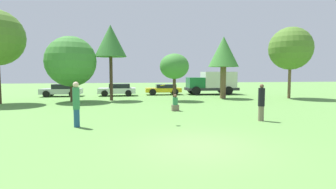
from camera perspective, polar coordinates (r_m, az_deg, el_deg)
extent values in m
plane|color=#5B8E42|center=(8.77, 6.60, -10.96)|extent=(120.00, 120.00, 0.00)
cylinder|color=navy|center=(12.25, -19.13, -4.87)|extent=(0.25, 0.25, 0.79)
cylinder|color=#337F4C|center=(12.14, -19.24, -0.80)|extent=(0.29, 0.29, 0.96)
sphere|color=beige|center=(12.10, -19.31, 2.01)|extent=(0.26, 0.26, 0.26)
cylinder|color=#726651|center=(13.88, 19.47, -3.89)|extent=(0.27, 0.27, 0.74)
cylinder|color=black|center=(13.79, 19.56, -0.53)|extent=(0.32, 0.32, 0.90)
sphere|color=brown|center=(13.76, 19.62, 1.72)|extent=(0.21, 0.21, 0.21)
cylinder|color=yellow|center=(12.21, -1.15, 2.05)|extent=(0.23, 0.22, 0.07)
cube|color=#726651|center=(16.64, 1.57, -2.90)|extent=(0.43, 0.36, 0.38)
cylinder|color=#337F4C|center=(16.59, 1.58, -1.45)|extent=(0.33, 0.33, 0.47)
sphere|color=brown|center=(16.56, 1.58, -0.31)|extent=(0.22, 0.22, 0.22)
cylinder|color=#473323|center=(23.47, -20.11, 1.23)|extent=(0.26, 0.26, 2.21)
sphere|color=#3D7F33|center=(23.46, -20.26, 6.72)|extent=(4.16, 4.16, 4.16)
cylinder|color=#473323|center=(23.51, -12.19, 3.35)|extent=(0.28, 0.28, 3.80)
cone|color=#33702D|center=(23.67, -12.33, 11.28)|extent=(2.74, 2.74, 2.74)
cylinder|color=#473323|center=(22.82, 1.38, 1.51)|extent=(0.27, 0.27, 2.28)
ellipsoid|color=#3D7F33|center=(22.80, 1.39, 6.11)|extent=(2.51, 2.51, 2.18)
cylinder|color=brown|center=(25.49, 11.82, 2.52)|extent=(0.54, 0.54, 2.98)
cone|color=#3D7F33|center=(25.56, 11.92, 9.06)|extent=(2.85, 2.85, 2.85)
cylinder|color=brown|center=(27.51, 24.77, 2.99)|extent=(0.27, 0.27, 3.61)
sphere|color=#4C7528|center=(27.61, 24.97, 9.01)|extent=(3.99, 3.99, 3.99)
cube|color=#B2B2B7|center=(29.28, -22.03, 0.67)|extent=(4.05, 1.90, 0.53)
cube|color=black|center=(29.19, -21.48, 1.65)|extent=(2.25, 1.64, 0.47)
cylinder|color=black|center=(28.76, -24.84, 0.09)|extent=(0.66, 0.24, 0.65)
cylinder|color=black|center=(30.48, -23.88, 0.34)|extent=(0.66, 0.24, 0.65)
cylinder|color=black|center=(28.15, -19.99, 0.15)|extent=(0.66, 0.24, 0.65)
cylinder|color=black|center=(29.90, -19.30, 0.40)|extent=(0.66, 0.24, 0.65)
cube|color=silver|center=(28.45, -10.97, 0.84)|extent=(3.93, 2.01, 0.55)
cube|color=black|center=(28.41, -10.40, 1.85)|extent=(2.18, 1.73, 0.44)
cylinder|color=black|center=(27.61, -13.55, 0.21)|extent=(0.66, 0.19, 0.65)
cylinder|color=black|center=(29.50, -13.20, 0.49)|extent=(0.66, 0.19, 0.65)
cylinder|color=black|center=(27.49, -8.55, 0.27)|extent=(0.66, 0.19, 0.65)
cylinder|color=black|center=(29.38, -8.53, 0.54)|extent=(0.66, 0.19, 0.65)
cube|color=gold|center=(29.33, -1.06, 0.98)|extent=(3.98, 1.76, 0.45)
cube|color=black|center=(29.35, -0.49, 1.81)|extent=(2.21, 1.51, 0.39)
cylinder|color=black|center=(28.40, -3.30, 0.50)|extent=(0.71, 0.23, 0.71)
cylinder|color=black|center=(30.04, -3.57, 0.72)|extent=(0.71, 0.23, 0.71)
cylinder|color=black|center=(28.71, 1.56, 0.55)|extent=(0.71, 0.23, 0.71)
cylinder|color=black|center=(30.33, 1.03, 0.77)|extent=(0.71, 0.23, 0.71)
cube|color=#2D2D33|center=(30.45, 9.34, 1.22)|extent=(5.92, 2.44, 0.30)
cube|color=#196633|center=(29.93, 6.04, 2.58)|extent=(1.93, 2.22, 1.14)
cube|color=beige|center=(30.67, 10.83, 3.17)|extent=(3.69, 2.38, 1.78)
cylinder|color=black|center=(28.81, 6.13, 0.77)|extent=(0.95, 0.33, 0.94)
cylinder|color=black|center=(31.02, 5.09, 1.05)|extent=(0.95, 0.33, 0.94)
cylinder|color=black|center=(29.92, 12.93, 0.82)|extent=(0.95, 0.33, 0.94)
cylinder|color=black|center=(32.05, 11.47, 1.09)|extent=(0.95, 0.33, 0.94)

